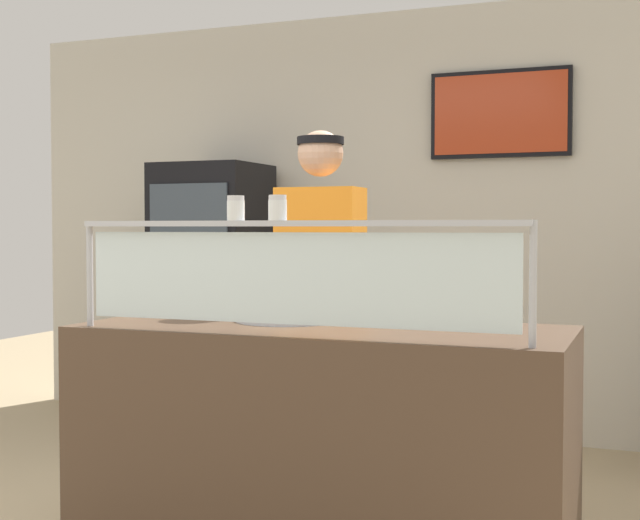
# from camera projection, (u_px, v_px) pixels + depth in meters

# --- Properties ---
(shop_rear_unit) EXTENTS (6.22, 0.13, 2.70)m
(shop_rear_unit) POSITION_uv_depth(u_px,v_px,m) (460.00, 221.00, 5.44)
(shop_rear_unit) COLOR beige
(shop_rear_unit) RESTS_ON ground
(serving_counter) EXTENTS (1.82, 0.75, 0.95)m
(serving_counter) POSITION_uv_depth(u_px,v_px,m) (323.00, 452.00, 3.25)
(serving_counter) COLOR #4C3828
(serving_counter) RESTS_ON ground
(sneeze_guard) EXTENTS (1.65, 0.06, 0.39)m
(sneeze_guard) POSITION_uv_depth(u_px,v_px,m) (289.00, 261.00, 2.92)
(sneeze_guard) COLOR #B2B5BC
(sneeze_guard) RESTS_ON serving_counter
(pizza_tray) EXTENTS (0.41, 0.41, 0.04)m
(pizza_tray) POSITION_uv_depth(u_px,v_px,m) (287.00, 317.00, 3.40)
(pizza_tray) COLOR #9EA0A8
(pizza_tray) RESTS_ON serving_counter
(pizza_server) EXTENTS (0.14, 0.29, 0.01)m
(pizza_server) POSITION_uv_depth(u_px,v_px,m) (287.00, 312.00, 3.37)
(pizza_server) COLOR #ADAFB7
(pizza_server) RESTS_ON pizza_tray
(parmesan_shaker) EXTENTS (0.06, 0.06, 0.09)m
(parmesan_shaker) POSITION_uv_depth(u_px,v_px,m) (236.00, 210.00, 2.99)
(parmesan_shaker) COLOR white
(parmesan_shaker) RESTS_ON sneeze_guard
(pepper_flake_shaker) EXTENTS (0.06, 0.06, 0.09)m
(pepper_flake_shaker) POSITION_uv_depth(u_px,v_px,m) (278.00, 209.00, 2.93)
(pepper_flake_shaker) COLOR white
(pepper_flake_shaker) RESTS_ON sneeze_guard
(worker_figure) EXTENTS (0.41, 0.50, 1.76)m
(worker_figure) POSITION_uv_depth(u_px,v_px,m) (321.00, 296.00, 3.95)
(worker_figure) COLOR #23232D
(worker_figure) RESTS_ON ground
(drink_fridge) EXTENTS (0.64, 0.62, 1.73)m
(drink_fridge) POSITION_uv_depth(u_px,v_px,m) (212.00, 297.00, 5.60)
(drink_fridge) COLOR black
(drink_fridge) RESTS_ON ground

